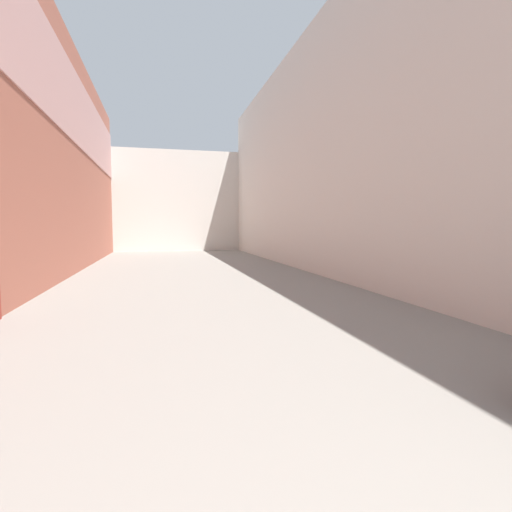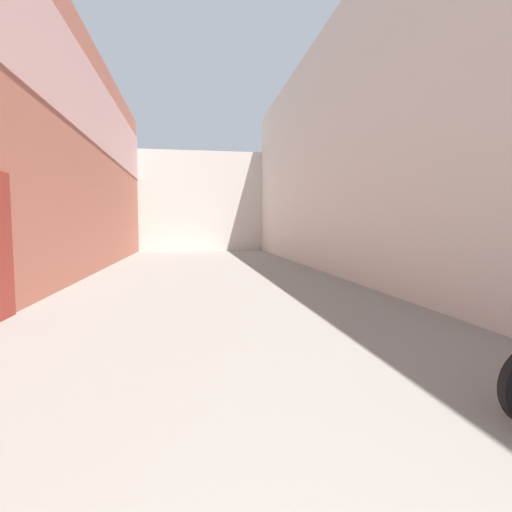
# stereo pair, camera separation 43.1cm
# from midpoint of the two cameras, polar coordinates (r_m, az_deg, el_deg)

# --- Properties ---
(ground_plane) EXTENTS (39.65, 39.65, 0.00)m
(ground_plane) POSITION_cam_midpoint_polar(r_m,az_deg,el_deg) (8.26, -8.23, -5.37)
(ground_plane) COLOR gray
(building_left) EXTENTS (0.45, 23.65, 6.84)m
(building_left) POSITION_cam_midpoint_polar(r_m,az_deg,el_deg) (10.61, -29.80, 14.99)
(building_left) COLOR #B76651
(building_left) RESTS_ON ground
(building_right) EXTENTS (0.45, 23.65, 7.24)m
(building_right) POSITION_cam_midpoint_polar(r_m,az_deg,el_deg) (11.21, 9.66, 15.81)
(building_right) COLOR beige
(building_right) RESTS_ON ground
(building_far_end) EXTENTS (9.73, 2.00, 5.46)m
(building_far_end) POSITION_cam_midpoint_polar(r_m,az_deg,el_deg) (22.98, -11.94, 7.69)
(building_far_end) COLOR beige
(building_far_end) RESTS_ON ground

